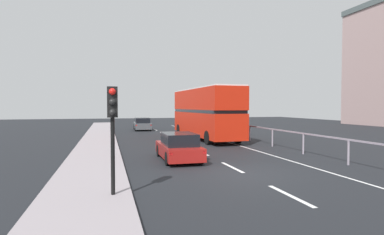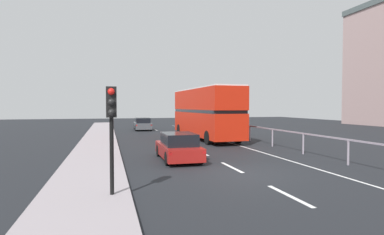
{
  "view_description": "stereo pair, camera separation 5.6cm",
  "coord_description": "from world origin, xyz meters",
  "px_view_note": "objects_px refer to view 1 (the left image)",
  "views": [
    {
      "loc": [
        -5.43,
        -11.98,
        2.76
      ],
      "look_at": [
        0.24,
        8.98,
        1.97
      ],
      "focal_mm": 29.54,
      "sensor_mm": 36.0,
      "label": 1
    },
    {
      "loc": [
        -5.38,
        -12.0,
        2.76
      ],
      "look_at": [
        0.24,
        8.98,
        1.97
      ],
      "focal_mm": 29.54,
      "sensor_mm": 36.0,
      "label": 2
    }
  ],
  "objects_px": {
    "hatchback_car_near": "(179,147)",
    "sedan_car_ahead": "(142,124)",
    "double_decker_bus_red": "(205,112)",
    "traffic_signal_pole": "(112,114)"
  },
  "relations": [
    {
      "from": "sedan_car_ahead",
      "to": "double_decker_bus_red",
      "type": "bearing_deg",
      "value": -67.63
    },
    {
      "from": "hatchback_car_near",
      "to": "sedan_car_ahead",
      "type": "height_order",
      "value": "sedan_car_ahead"
    },
    {
      "from": "double_decker_bus_red",
      "to": "hatchback_car_near",
      "type": "bearing_deg",
      "value": -116.47
    },
    {
      "from": "traffic_signal_pole",
      "to": "hatchback_car_near",
      "type": "bearing_deg",
      "value": 61.2
    },
    {
      "from": "sedan_car_ahead",
      "to": "traffic_signal_pole",
      "type": "bearing_deg",
      "value": -96.07
    },
    {
      "from": "traffic_signal_pole",
      "to": "sedan_car_ahead",
      "type": "height_order",
      "value": "traffic_signal_pole"
    },
    {
      "from": "traffic_signal_pole",
      "to": "sedan_car_ahead",
      "type": "relative_size",
      "value": 0.72
    },
    {
      "from": "hatchback_car_near",
      "to": "traffic_signal_pole",
      "type": "relative_size",
      "value": 1.32
    },
    {
      "from": "double_decker_bus_red",
      "to": "traffic_signal_pole",
      "type": "height_order",
      "value": "double_decker_bus_red"
    },
    {
      "from": "double_decker_bus_red",
      "to": "sedan_car_ahead",
      "type": "distance_m",
      "value": 11.81
    }
  ]
}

